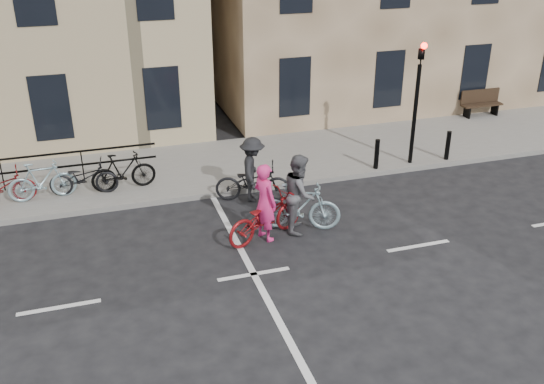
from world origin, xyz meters
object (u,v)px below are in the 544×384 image
object	(u,v)px
traffic_light	(418,89)
cyclist_dark	(253,176)
cyclist_pink	(265,213)
cyclist_grey	(299,200)
bench	(481,102)

from	to	relation	value
traffic_light	cyclist_dark	bearing A→B (deg)	-171.45
traffic_light	cyclist_pink	size ratio (longest dim) A/B	1.73
cyclist_dark	cyclist_pink	bearing A→B (deg)	-170.89
cyclist_pink	traffic_light	bearing A→B (deg)	-85.21
cyclist_grey	traffic_light	bearing A→B (deg)	-37.68
bench	cyclist_grey	size ratio (longest dim) A/B	0.77
cyclist_grey	bench	bearing A→B (deg)	-35.19
traffic_light	bench	bearing A→B (deg)	35.25
cyclist_pink	cyclist_dark	size ratio (longest dim) A/B	1.07
bench	cyclist_pink	size ratio (longest dim) A/B	0.71
cyclist_grey	cyclist_dark	distance (m)	2.02
traffic_light	cyclist_dark	distance (m)	5.55
cyclist_pink	cyclist_grey	bearing A→B (deg)	-101.51
cyclist_pink	cyclist_grey	xyz separation A→B (m)	(0.93, 0.19, 0.13)
cyclist_grey	cyclist_dark	bearing A→B (deg)	40.07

